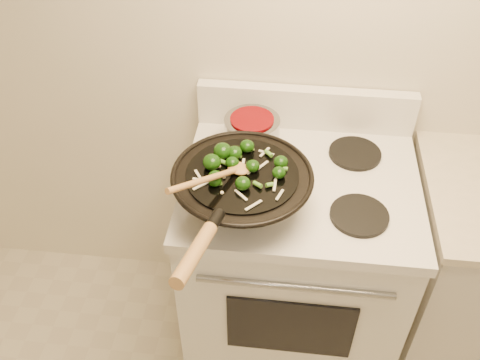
# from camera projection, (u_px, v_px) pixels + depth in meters

# --- Properties ---
(stove) EXTENTS (0.78, 0.67, 1.08)m
(stove) POSITION_uv_depth(u_px,v_px,m) (292.00, 265.00, 2.06)
(stove) COLOR white
(stove) RESTS_ON ground
(wok) EXTENTS (0.42, 0.70, 0.24)m
(wok) POSITION_uv_depth(u_px,v_px,m) (242.00, 189.00, 1.60)
(wok) COLOR black
(wok) RESTS_ON stove
(stirfry) EXTENTS (0.28, 0.28, 0.05)m
(stirfry) POSITION_uv_depth(u_px,v_px,m) (236.00, 163.00, 1.58)
(stirfry) COLOR #103208
(stirfry) RESTS_ON wok
(wooden_spoon) EXTENTS (0.21, 0.28, 0.13)m
(wooden_spoon) POSITION_uv_depth(u_px,v_px,m) (220.00, 175.00, 1.50)
(wooden_spoon) COLOR #AA7A42
(wooden_spoon) RESTS_ON wok
(saucepan) EXTENTS (0.19, 0.31, 0.11)m
(saucepan) POSITION_uv_depth(u_px,v_px,m) (252.00, 132.00, 1.84)
(saucepan) COLOR gray
(saucepan) RESTS_ON stove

